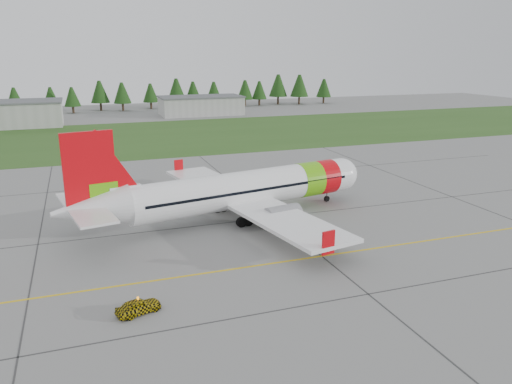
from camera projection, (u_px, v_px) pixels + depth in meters
name	position (u px, v px, depth m)	size (l,w,h in m)	color
ground	(247.00, 316.00, 35.71)	(320.00, 320.00, 0.00)	gray
aircraft	(240.00, 190.00, 56.25)	(36.54, 34.16, 11.16)	white
follow_me_car	(137.00, 293.00, 35.64)	(1.32, 1.12, 3.28)	gold
grass_strip	(129.00, 138.00, 110.10)	(320.00, 50.00, 0.03)	#30561E
taxi_guideline	(218.00, 271.00, 42.97)	(120.00, 0.25, 0.02)	gold
hangar_east	(201.00, 106.00, 150.12)	(24.00, 12.00, 5.20)	#A8A8A3
treeline	(110.00, 95.00, 159.56)	(160.00, 8.00, 10.00)	#1C3F14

